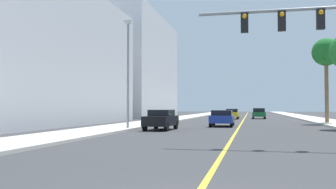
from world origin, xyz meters
The scene contains 12 objects.
ground centered at (0.00, 42.00, 0.00)m, with size 192.00×192.00×0.00m, color #38383A.
sidewalk_left centered at (-8.95, 42.00, 0.07)m, with size 3.76×168.00×0.15m, color beige.
sidewalk_right centered at (8.95, 42.00, 0.07)m, with size 3.76×168.00×0.15m, color beige.
lane_marking_center centered at (0.00, 42.00, 0.00)m, with size 0.16×144.00×0.01m, color yellow.
building_left_near centered at (-19.99, 26.21, 6.36)m, with size 13.00×25.82×12.73m, color silver.
building_left_far centered at (-19.53, 55.52, 8.39)m, with size 12.07×25.06×16.78m, color silver.
street_lamp centered at (-7.57, 19.77, 4.40)m, with size 0.56×0.28×7.67m.
palm_far centered at (8.11, 33.04, 6.82)m, with size 2.68×2.68×8.16m.
car_green centered at (2.02, 48.40, 0.75)m, with size 1.81×3.83×1.49m.
car_blue centered at (-1.43, 26.20, 0.72)m, with size 1.92×4.13×1.36m.
car_black centered at (-5.27, 20.32, 0.75)m, with size 1.83×3.92×1.43m.
car_yellow centered at (-1.58, 46.26, 0.73)m, with size 1.80×3.98×1.39m.
Camera 1 is at (0.97, -5.42, 1.60)m, focal length 39.91 mm.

